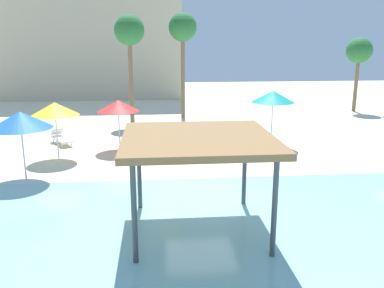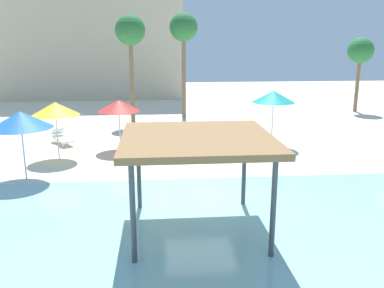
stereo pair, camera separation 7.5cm
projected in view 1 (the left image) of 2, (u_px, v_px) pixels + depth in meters
The scene contains 14 objects.
ground_plane at pixel (200, 193), 14.44m from camera, with size 80.00×80.00×0.00m, color beige.
lagoon_water at pixel (226, 275), 9.37m from camera, with size 44.00×13.50×0.04m, color #8CC6CC.
shade_pavilion at pixel (198, 142), 11.03m from camera, with size 4.07×4.07×2.76m.
beach_umbrella_red_2 at pixel (118, 106), 19.72m from camera, with size 2.06×2.06×2.48m.
beach_umbrella_teal_3 at pixel (273, 97), 20.32m from camera, with size 2.13×2.13×2.85m.
beach_umbrella_blue_6 at pixel (20, 120), 15.26m from camera, with size 2.34×2.34×2.69m.
beach_umbrella_yellow_7 at pixel (55, 109), 18.09m from camera, with size 2.12×2.12×2.60m.
lounge_chair_0 at pixel (235, 137), 21.36m from camera, with size 0.66×1.91×0.74m.
lounge_chair_1 at pixel (133, 150), 18.85m from camera, with size 1.20×1.99×0.74m.
lounge_chair_2 at pixel (61, 138), 21.35m from camera, with size 1.48×1.94×0.74m.
palm_tree_0 at pixel (359, 52), 30.27m from camera, with size 1.90×1.90×5.50m.
palm_tree_2 at pixel (183, 30), 27.44m from camera, with size 1.90×1.90×7.09m.
palm_tree_3 at pixel (129, 33), 25.53m from camera, with size 1.90×1.90×6.86m.
hotel_block_0 at pixel (89, 16), 39.48m from camera, with size 17.46×9.27×15.17m, color beige.
Camera 1 is at (-1.52, -13.49, 5.23)m, focal length 38.20 mm.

